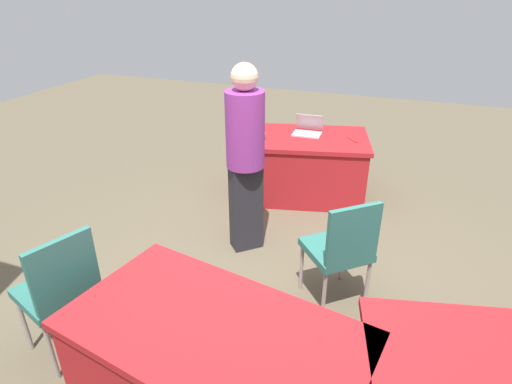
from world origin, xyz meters
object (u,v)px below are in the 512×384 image
Objects in this scene: yarn_ball at (261,135)px; table_foreground at (303,166)px; chair_tucked_right at (342,247)px; person_attendee_browsing at (245,152)px; chair_near_front at (60,287)px; table_mid_right at (216,376)px; laptop_silver at (308,130)px; scissors_red at (353,140)px.

table_foreground is at bearing -149.82° from yarn_ball.
person_attendee_browsing is (0.98, -0.52, 0.44)m from chair_tucked_right.
person_attendee_browsing reaches higher than yarn_ball.
chair_near_front is 1.98m from chair_tucked_right.
person_attendee_browsing reaches higher than table_foreground.
table_mid_right is 3.22m from laptop_silver.
person_attendee_browsing reaches higher than chair_near_front.
scissors_red is (-0.53, 0.04, -0.04)m from laptop_silver.
laptop_silver is 1.82× the size of scissors_red.
chair_near_front is 3.32m from scissors_red.
laptop_silver is at bearing -93.96° from table_foreground.
chair_tucked_right is at bearing 127.80° from yarn_ball.
scissors_red is (-0.97, -0.33, -0.05)m from yarn_ball.
chair_near_front is at bearing -6.22° from table_mid_right.
table_foreground is at bearing -120.49° from scissors_red.
person_attendee_browsing is at bearing 78.64° from laptop_silver.
scissors_red is (-0.54, -0.08, 0.37)m from table_foreground.
laptop_silver is 0.53m from scissors_red.
chair_near_front reaches higher than scissors_red.
chair_near_front reaches higher than table_mid_right.
chair_tucked_right is at bearing 113.01° from table_foreground.
laptop_silver reaches higher than yarn_ball.
laptop_silver is (0.76, -1.92, 0.23)m from chair_tucked_right.
table_foreground is 1.66× the size of chair_near_front.
chair_tucked_right is at bearing -110.07° from table_mid_right.
table_mid_right is at bearing 95.70° from table_foreground.
chair_near_front is 2.72m from yarn_ball.
scissors_red is at bearing -94.22° from table_mid_right.
table_foreground is at bearing 37.96° from person_attendee_browsing.
person_attendee_browsing is at bearing -1.26° from chair_near_front.
table_mid_right is at bearing -76.41° from chair_near_front.
scissors_red is at bearing 55.83° from chair_tucked_right.
chair_tucked_right is 5.27× the size of scissors_red.
table_foreground is 3.08m from table_mid_right.
yarn_ball is at bearing 30.18° from table_foreground.
person_attendee_browsing is at bearing -73.65° from table_mid_right.
laptop_silver is (-0.01, -0.12, 0.40)m from table_foreground.
scissors_red is at bearing -171.91° from table_foreground.
table_mid_right is at bearing -116.04° from person_attendee_browsing.
person_attendee_browsing is 9.71× the size of scissors_red.
yarn_ball is (0.44, 0.25, 0.42)m from table_foreground.
chair_tucked_right reaches higher than scissors_red.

